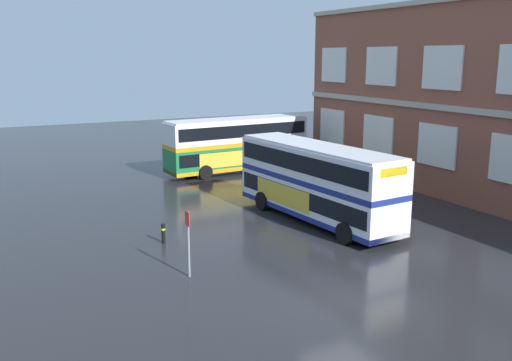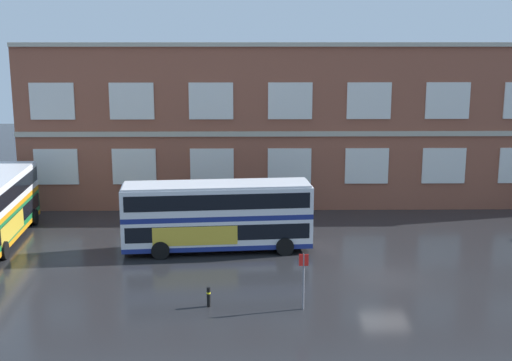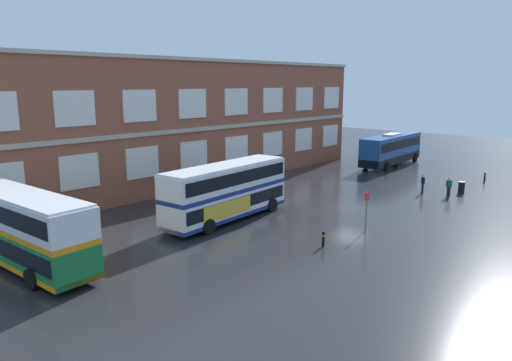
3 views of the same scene
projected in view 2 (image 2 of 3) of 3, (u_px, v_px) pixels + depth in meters
ground_plane at (379, 265)px, 37.96m from camera, size 120.00×120.00×0.00m
brick_terminal_building at (323, 123)px, 52.30m from camera, size 44.41×8.19×11.97m
double_decker_middle at (217, 215)px, 40.04m from camera, size 11.18×3.56×4.07m
bus_stand_flag at (303, 276)px, 31.58m from camera, size 0.44×0.10×2.70m
safety_bollard_west at (209, 297)px, 32.13m from camera, size 0.19×0.19×0.95m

